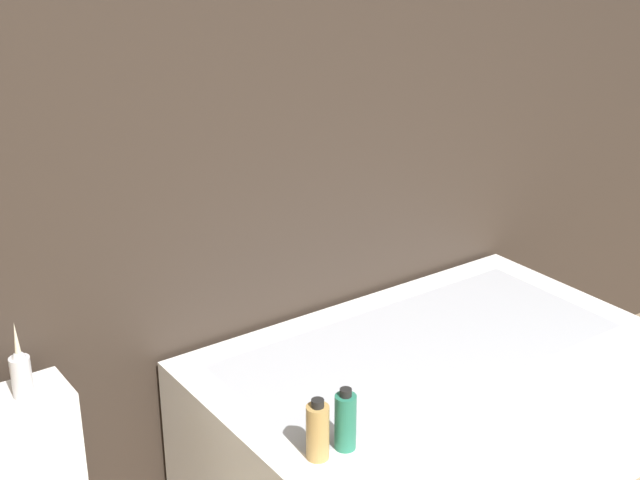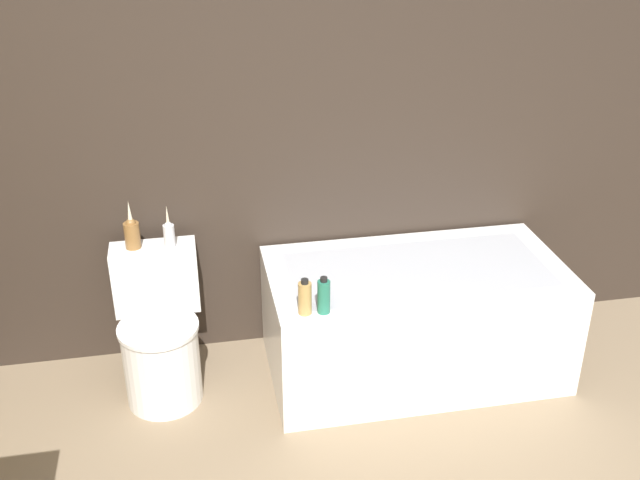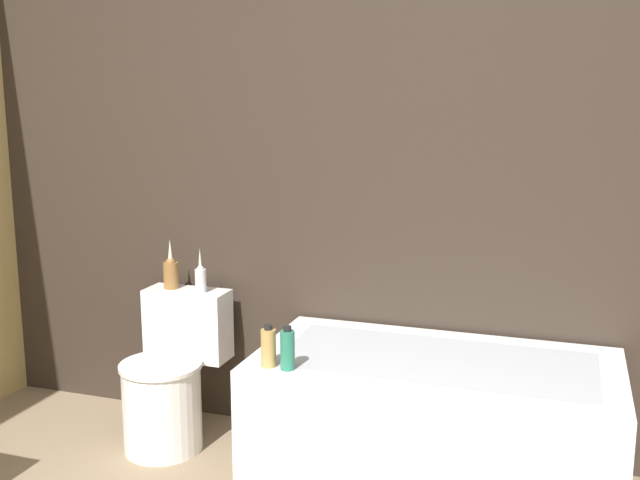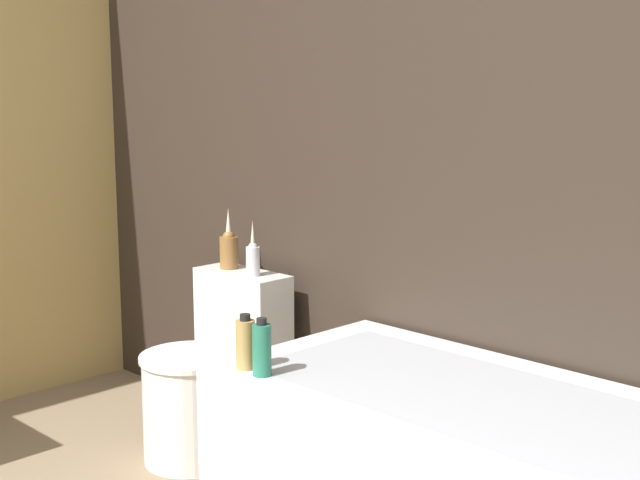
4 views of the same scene
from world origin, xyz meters
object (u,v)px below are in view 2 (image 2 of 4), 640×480
shampoo_bottle_tall (305,298)px  shampoo_bottle_short (324,296)px  bathtub (414,318)px  vase_silver (169,233)px  toilet (160,336)px  vase_gold (132,232)px

shampoo_bottle_tall → shampoo_bottle_short: bearing=-4.6°
bathtub → vase_silver: (-1.17, 0.23, 0.48)m
bathtub → vase_silver: vase_silver is taller
toilet → shampoo_bottle_short: bearing=-26.1°
vase_gold → toilet: bearing=-65.7°
toilet → vase_silver: bearing=62.9°
vase_silver → shampoo_bottle_tall: 0.77m
shampoo_bottle_tall → shampoo_bottle_short: 0.08m
vase_gold → vase_silver: (0.17, -0.02, -0.01)m
toilet → vase_gold: (-0.09, 0.19, 0.47)m
vase_silver → shampoo_bottle_short: 0.84m
shampoo_bottle_short → vase_silver: bearing=140.8°
shampoo_bottle_tall → shampoo_bottle_short: size_ratio=0.97×
bathtub → toilet: toilet is taller
toilet → vase_silver: size_ratio=3.25×
bathtub → vase_gold: 1.44m
bathtub → toilet: 1.25m
bathtub → shampoo_bottle_short: (-0.52, -0.29, 0.36)m
toilet → shampoo_bottle_tall: 0.81m
toilet → vase_silver: 0.50m
bathtub → vase_silver: size_ratio=6.77×
toilet → vase_silver: (0.09, 0.17, 0.46)m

